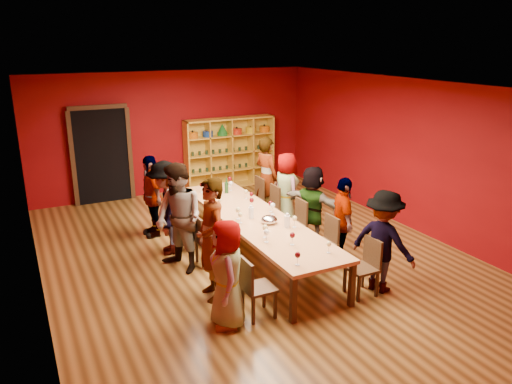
# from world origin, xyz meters

# --- Properties ---
(room_shell) EXTENTS (7.10, 9.10, 3.04)m
(room_shell) POSITION_xyz_m (0.00, 0.00, 1.50)
(room_shell) COLOR #513415
(room_shell) RESTS_ON ground
(tasting_table) EXTENTS (1.10, 4.50, 0.75)m
(tasting_table) POSITION_xyz_m (0.00, 0.00, 0.70)
(tasting_table) COLOR #BD7F4F
(tasting_table) RESTS_ON ground
(doorway) EXTENTS (1.40, 0.17, 2.30)m
(doorway) POSITION_xyz_m (-1.80, 4.43, 1.12)
(doorway) COLOR black
(doorway) RESTS_ON ground
(shelving_unit) EXTENTS (2.40, 0.40, 1.80)m
(shelving_unit) POSITION_xyz_m (1.40, 4.32, 0.98)
(shelving_unit) COLOR gold
(shelving_unit) RESTS_ON ground
(chair_person_left_0) EXTENTS (0.42, 0.42, 0.89)m
(chair_person_left_0) POSITION_xyz_m (-0.91, -1.80, 0.50)
(chair_person_left_0) COLOR black
(chair_person_left_0) RESTS_ON ground
(person_left_0) EXTENTS (0.57, 0.81, 1.51)m
(person_left_0) POSITION_xyz_m (-1.30, -1.80, 0.75)
(person_left_0) COLOR #47474C
(person_left_0) RESTS_ON ground
(chair_person_left_1) EXTENTS (0.42, 0.42, 0.89)m
(chair_person_left_1) POSITION_xyz_m (-0.91, -1.01, 0.50)
(chair_person_left_1) COLOR black
(chair_person_left_1) RESTS_ON ground
(person_left_1) EXTENTS (0.53, 0.70, 1.86)m
(person_left_1) POSITION_xyz_m (-1.21, -1.01, 0.93)
(person_left_1) COLOR #4B4B50
(person_left_1) RESTS_ON ground
(chair_person_left_2) EXTENTS (0.42, 0.42, 0.89)m
(chair_person_left_2) POSITION_xyz_m (-0.91, 0.09, 0.50)
(chair_person_left_2) COLOR black
(chair_person_left_2) RESTS_ON ground
(person_left_2) EXTENTS (0.77, 1.01, 1.83)m
(person_left_2) POSITION_xyz_m (-1.34, 0.09, 0.92)
(person_left_2) COLOR #CB8895
(person_left_2) RESTS_ON ground
(chair_person_left_3) EXTENTS (0.42, 0.42, 0.89)m
(chair_person_left_3) POSITION_xyz_m (-0.91, 0.87, 0.50)
(chair_person_left_3) COLOR black
(chair_person_left_3) RESTS_ON ground
(person_left_3) EXTENTS (0.70, 1.18, 1.70)m
(person_left_3) POSITION_xyz_m (-1.33, 0.87, 0.85)
(person_left_3) COLOR #6186C8
(person_left_3) RESTS_ON ground
(chair_person_left_4) EXTENTS (0.42, 0.42, 0.89)m
(chair_person_left_4) POSITION_xyz_m (-0.91, 1.82, 0.50)
(chair_person_left_4) COLOR black
(chair_person_left_4) RESTS_ON ground
(person_left_4) EXTENTS (0.46, 0.96, 1.62)m
(person_left_4) POSITION_xyz_m (-1.34, 1.82, 0.81)
(person_left_4) COLOR silver
(person_left_4) RESTS_ON ground
(chair_person_right_0) EXTENTS (0.42, 0.42, 0.89)m
(chair_person_right_0) POSITION_xyz_m (0.91, -1.95, 0.50)
(chair_person_right_0) COLOR black
(chair_person_right_0) RESTS_ON ground
(person_right_0) EXTENTS (0.77, 1.12, 1.60)m
(person_right_0) POSITION_xyz_m (1.21, -1.95, 0.80)
(person_right_0) COLOR #121A32
(person_right_0) RESTS_ON ground
(chair_person_right_1) EXTENTS (0.42, 0.42, 0.89)m
(chair_person_right_1) POSITION_xyz_m (0.91, -0.88, 0.50)
(chair_person_right_1) COLOR black
(chair_person_right_1) RESTS_ON ground
(person_right_1) EXTENTS (0.69, 0.98, 1.53)m
(person_right_1) POSITION_xyz_m (1.24, -0.88, 0.76)
(person_right_1) COLOR beige
(person_right_1) RESTS_ON ground
(chair_person_right_2) EXTENTS (0.42, 0.42, 0.89)m
(chair_person_right_2) POSITION_xyz_m (0.91, 0.11, 0.50)
(chair_person_right_2) COLOR black
(chair_person_right_2) RESTS_ON ground
(person_right_2) EXTENTS (0.91, 1.44, 1.50)m
(person_right_2) POSITION_xyz_m (1.26, 0.11, 0.75)
(person_right_2) COLOR #151C3A
(person_right_2) RESTS_ON ground
(chair_person_right_3) EXTENTS (0.42, 0.42, 0.89)m
(chair_person_right_3) POSITION_xyz_m (0.91, 1.13, 0.50)
(chair_person_right_3) COLOR black
(chair_person_right_3) RESTS_ON ground
(person_right_3) EXTENTS (0.43, 0.76, 1.54)m
(person_right_3) POSITION_xyz_m (1.28, 1.13, 0.77)
(person_right_3) COLOR #5374AA
(person_right_3) RESTS_ON ground
(chair_person_right_4) EXTENTS (0.42, 0.42, 0.89)m
(chair_person_right_4) POSITION_xyz_m (0.91, 1.83, 0.50)
(chair_person_right_4) COLOR black
(chair_person_right_4) RESTS_ON ground
(person_right_4) EXTENTS (0.60, 0.73, 1.75)m
(person_right_4) POSITION_xyz_m (1.19, 1.83, 0.88)
(person_right_4) COLOR pink
(person_right_4) RESTS_ON ground
(wine_glass_0) EXTENTS (0.08, 0.08, 0.20)m
(wine_glass_0) POSITION_xyz_m (0.37, -0.73, 0.90)
(wine_glass_0) COLOR white
(wine_glass_0) RESTS_ON tasting_table
(wine_glass_1) EXTENTS (0.09, 0.09, 0.22)m
(wine_glass_1) POSITION_xyz_m (-0.30, 0.03, 0.91)
(wine_glass_1) COLOR white
(wine_glass_1) RESTS_ON tasting_table
(wine_glass_2) EXTENTS (0.07, 0.07, 0.18)m
(wine_glass_2) POSITION_xyz_m (0.29, -1.84, 0.88)
(wine_glass_2) COLOR white
(wine_glass_2) RESTS_ON tasting_table
(wine_glass_3) EXTENTS (0.09, 0.09, 0.21)m
(wine_glass_3) POSITION_xyz_m (0.35, -0.01, 0.91)
(wine_glass_3) COLOR white
(wine_glass_3) RESTS_ON tasting_table
(wine_glass_4) EXTENTS (0.09, 0.09, 0.22)m
(wine_glass_4) POSITION_xyz_m (-0.27, -0.91, 0.91)
(wine_glass_4) COLOR white
(wine_glass_4) RESTS_ON tasting_table
(wine_glass_5) EXTENTS (0.08, 0.08, 0.19)m
(wine_glass_5) POSITION_xyz_m (-0.35, 0.73, 0.89)
(wine_glass_5) COLOR white
(wine_glass_5) RESTS_ON tasting_table
(wine_glass_6) EXTENTS (0.08, 0.08, 0.21)m
(wine_glass_6) POSITION_xyz_m (-0.31, 1.79, 0.90)
(wine_glass_6) COLOR white
(wine_glass_6) RESTS_ON tasting_table
(wine_glass_7) EXTENTS (0.08, 0.08, 0.20)m
(wine_glass_7) POSITION_xyz_m (0.26, 1.64, 0.89)
(wine_glass_7) COLOR white
(wine_glass_7) RESTS_ON tasting_table
(wine_glass_8) EXTENTS (0.08, 0.08, 0.21)m
(wine_glass_8) POSITION_xyz_m (0.38, 0.13, 0.90)
(wine_glass_8) COLOR white
(wine_glass_8) RESTS_ON tasting_table
(wine_glass_9) EXTENTS (0.08, 0.08, 0.20)m
(wine_glass_9) POSITION_xyz_m (-0.33, -1.98, 0.89)
(wine_glass_9) COLOR white
(wine_glass_9) RESTS_ON tasting_table
(wine_glass_10) EXTENTS (0.08, 0.08, 0.21)m
(wine_glass_10) POSITION_xyz_m (0.37, 1.94, 0.90)
(wine_glass_10) COLOR white
(wine_glass_10) RESTS_ON tasting_table
(wine_glass_11) EXTENTS (0.09, 0.09, 0.22)m
(wine_glass_11) POSITION_xyz_m (-0.34, -1.08, 0.91)
(wine_glass_11) COLOR white
(wine_glass_11) RESTS_ON tasting_table
(wine_glass_12) EXTENTS (0.08, 0.08, 0.21)m
(wine_glass_12) POSITION_xyz_m (0.16, 0.44, 0.90)
(wine_glass_12) COLOR white
(wine_glass_12) RESTS_ON tasting_table
(wine_glass_13) EXTENTS (0.07, 0.07, 0.18)m
(wine_glass_13) POSITION_xyz_m (0.33, 0.81, 0.88)
(wine_glass_13) COLOR white
(wine_glass_13) RESTS_ON tasting_table
(wine_glass_14) EXTENTS (0.08, 0.08, 0.19)m
(wine_glass_14) POSITION_xyz_m (-0.34, -0.15, 0.89)
(wine_glass_14) COLOR white
(wine_glass_14) RESTS_ON tasting_table
(wine_glass_15) EXTENTS (0.07, 0.07, 0.18)m
(wine_glass_15) POSITION_xyz_m (0.32, 1.02, 0.88)
(wine_glass_15) COLOR white
(wine_glass_15) RESTS_ON tasting_table
(wine_glass_16) EXTENTS (0.08, 0.08, 0.20)m
(wine_glass_16) POSITION_xyz_m (-0.35, 1.00, 0.90)
(wine_glass_16) COLOR white
(wine_glass_16) RESTS_ON tasting_table
(wine_glass_17) EXTENTS (0.08, 0.08, 0.21)m
(wine_glass_17) POSITION_xyz_m (-0.04, -1.35, 0.90)
(wine_glass_17) COLOR white
(wine_glass_17) RESTS_ON tasting_table
(spittoon_bowl) EXTENTS (0.28, 0.28, 0.15)m
(spittoon_bowl) POSITION_xyz_m (0.08, -0.38, 0.82)
(spittoon_bowl) COLOR #B7B9BE
(spittoon_bowl) RESTS_ON tasting_table
(carafe_a) EXTENTS (0.10, 0.10, 0.23)m
(carafe_a) POSITION_xyz_m (-0.08, -0.02, 0.85)
(carafe_a) COLOR white
(carafe_a) RESTS_ON tasting_table
(carafe_b) EXTENTS (0.12, 0.12, 0.25)m
(carafe_b) POSITION_xyz_m (0.26, -0.68, 0.86)
(carafe_b) COLOR white
(carafe_b) RESTS_ON tasting_table
(wine_bottle) EXTENTS (0.08, 0.08, 0.31)m
(wine_bottle) POSITION_xyz_m (0.12, 1.53, 0.87)
(wine_bottle) COLOR #143718
(wine_bottle) RESTS_ON tasting_table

